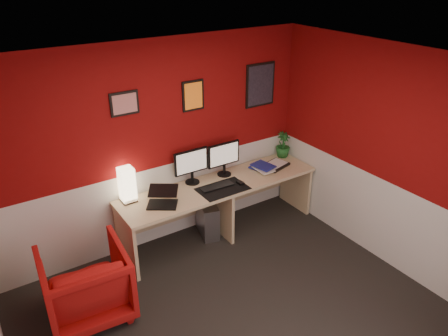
{
  "coord_description": "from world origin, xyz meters",
  "views": [
    {
      "loc": [
        -1.87,
        -2.57,
        3.26
      ],
      "look_at": [
        0.6,
        1.21,
        1.05
      ],
      "focal_mm": 34.67,
      "sensor_mm": 36.0,
      "label": 1
    }
  ],
  "objects_px": {
    "monitor_right": "(224,154)",
    "pc_tower": "(207,218)",
    "monitor_left": "(192,161)",
    "laptop": "(162,197)",
    "zen_tray": "(275,165)",
    "shoji_lamp": "(127,186)",
    "potted_plant": "(283,145)",
    "desk": "(220,209)",
    "armchair": "(86,284)"
  },
  "relations": [
    {
      "from": "monitor_right",
      "to": "pc_tower",
      "type": "bearing_deg",
      "value": -163.84
    },
    {
      "from": "monitor_left",
      "to": "pc_tower",
      "type": "height_order",
      "value": "monitor_left"
    },
    {
      "from": "laptop",
      "to": "zen_tray",
      "type": "relative_size",
      "value": 0.94
    },
    {
      "from": "zen_tray",
      "to": "pc_tower",
      "type": "xyz_separation_m",
      "value": [
        -1.03,
        0.07,
        -0.52
      ]
    },
    {
      "from": "shoji_lamp",
      "to": "potted_plant",
      "type": "height_order",
      "value": "shoji_lamp"
    },
    {
      "from": "potted_plant",
      "to": "pc_tower",
      "type": "distance_m",
      "value": 1.49
    },
    {
      "from": "desk",
      "to": "pc_tower",
      "type": "xyz_separation_m",
      "value": [
        -0.14,
        0.09,
        -0.14
      ]
    },
    {
      "from": "pc_tower",
      "to": "laptop",
      "type": "bearing_deg",
      "value": -151.8
    },
    {
      "from": "laptop",
      "to": "potted_plant",
      "type": "distance_m",
      "value": 2.02
    },
    {
      "from": "desk",
      "to": "monitor_left",
      "type": "relative_size",
      "value": 4.48
    },
    {
      "from": "armchair",
      "to": "laptop",
      "type": "bearing_deg",
      "value": -155.27
    },
    {
      "from": "laptop",
      "to": "zen_tray",
      "type": "bearing_deg",
      "value": 37.16
    },
    {
      "from": "zen_tray",
      "to": "armchair",
      "type": "height_order",
      "value": "zen_tray"
    },
    {
      "from": "armchair",
      "to": "shoji_lamp",
      "type": "bearing_deg",
      "value": -133.62
    },
    {
      "from": "laptop",
      "to": "potted_plant",
      "type": "height_order",
      "value": "potted_plant"
    },
    {
      "from": "shoji_lamp",
      "to": "laptop",
      "type": "bearing_deg",
      "value": -46.77
    },
    {
      "from": "monitor_right",
      "to": "zen_tray",
      "type": "bearing_deg",
      "value": -13.11
    },
    {
      "from": "zen_tray",
      "to": "armchair",
      "type": "xyz_separation_m",
      "value": [
        -2.76,
        -0.48,
        -0.37
      ]
    },
    {
      "from": "desk",
      "to": "laptop",
      "type": "xyz_separation_m",
      "value": [
        -0.83,
        -0.07,
        0.47
      ]
    },
    {
      "from": "pc_tower",
      "to": "monitor_left",
      "type": "bearing_deg",
      "value": 149.8
    },
    {
      "from": "desk",
      "to": "armchair",
      "type": "relative_size",
      "value": 3.19
    },
    {
      "from": "shoji_lamp",
      "to": "monitor_left",
      "type": "bearing_deg",
      "value": -0.4
    },
    {
      "from": "desk",
      "to": "armchair",
      "type": "xyz_separation_m",
      "value": [
        -1.87,
        -0.46,
        0.01
      ]
    },
    {
      "from": "monitor_right",
      "to": "armchair",
      "type": "relative_size",
      "value": 0.71
    },
    {
      "from": "laptop",
      "to": "armchair",
      "type": "height_order",
      "value": "laptop"
    },
    {
      "from": "desk",
      "to": "potted_plant",
      "type": "distance_m",
      "value": 1.31
    },
    {
      "from": "monitor_left",
      "to": "armchair",
      "type": "height_order",
      "value": "monitor_left"
    },
    {
      "from": "shoji_lamp",
      "to": "monitor_right",
      "type": "distance_m",
      "value": 1.29
    },
    {
      "from": "pc_tower",
      "to": "desk",
      "type": "bearing_deg",
      "value": -17.51
    },
    {
      "from": "laptop",
      "to": "armchair",
      "type": "xyz_separation_m",
      "value": [
        -1.04,
        -0.38,
        -0.47
      ]
    },
    {
      "from": "monitor_right",
      "to": "armchair",
      "type": "height_order",
      "value": "monitor_right"
    },
    {
      "from": "laptop",
      "to": "monitor_left",
      "type": "distance_m",
      "value": 0.65
    },
    {
      "from": "zen_tray",
      "to": "shoji_lamp",
      "type": "bearing_deg",
      "value": 174.09
    },
    {
      "from": "potted_plant",
      "to": "armchair",
      "type": "distance_m",
      "value": 3.16
    },
    {
      "from": "potted_plant",
      "to": "pc_tower",
      "type": "height_order",
      "value": "potted_plant"
    },
    {
      "from": "shoji_lamp",
      "to": "armchair",
      "type": "xyz_separation_m",
      "value": [
        -0.76,
        -0.68,
        -0.56
      ]
    },
    {
      "from": "monitor_left",
      "to": "pc_tower",
      "type": "relative_size",
      "value": 1.29
    },
    {
      "from": "shoji_lamp",
      "to": "pc_tower",
      "type": "xyz_separation_m",
      "value": [
        0.96,
        -0.13,
        -0.7
      ]
    },
    {
      "from": "desk",
      "to": "zen_tray",
      "type": "height_order",
      "value": "zen_tray"
    },
    {
      "from": "pc_tower",
      "to": "zen_tray",
      "type": "bearing_deg",
      "value": 10.73
    },
    {
      "from": "desk",
      "to": "monitor_right",
      "type": "xyz_separation_m",
      "value": [
        0.18,
        0.18,
        0.66
      ]
    },
    {
      "from": "monitor_right",
      "to": "zen_tray",
      "type": "xyz_separation_m",
      "value": [
        0.71,
        -0.17,
        -0.28
      ]
    },
    {
      "from": "monitor_right",
      "to": "zen_tray",
      "type": "distance_m",
      "value": 0.78
    },
    {
      "from": "armchair",
      "to": "desk",
      "type": "bearing_deg",
      "value": -161.73
    },
    {
      "from": "monitor_right",
      "to": "desk",
      "type": "bearing_deg",
      "value": -134.71
    },
    {
      "from": "monitor_right",
      "to": "pc_tower",
      "type": "xyz_separation_m",
      "value": [
        -0.32,
        -0.09,
        -0.8
      ]
    },
    {
      "from": "pc_tower",
      "to": "armchair",
      "type": "relative_size",
      "value": 0.55
    },
    {
      "from": "laptop",
      "to": "pc_tower",
      "type": "distance_m",
      "value": 0.93
    },
    {
      "from": "desk",
      "to": "potted_plant",
      "type": "height_order",
      "value": "potted_plant"
    },
    {
      "from": "desk",
      "to": "shoji_lamp",
      "type": "distance_m",
      "value": 1.26
    }
  ]
}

